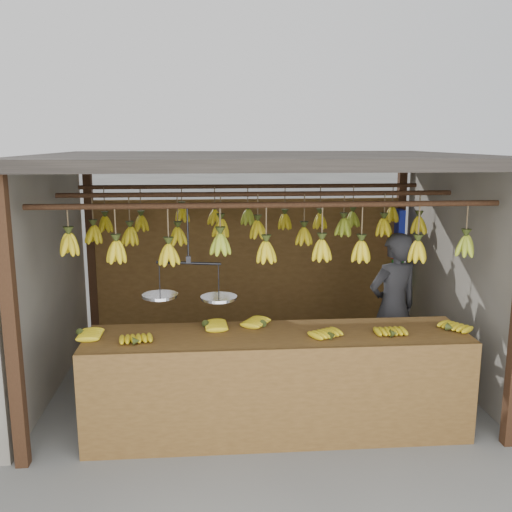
{
  "coord_description": "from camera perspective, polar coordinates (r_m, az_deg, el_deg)",
  "views": [
    {
      "loc": [
        -0.49,
        -5.74,
        2.53
      ],
      "look_at": [
        0.0,
        0.3,
        1.3
      ],
      "focal_mm": 40.0,
      "sensor_mm": 36.0,
      "label": 1
    }
  ],
  "objects": [
    {
      "name": "stall",
      "position": [
        6.12,
        -0.02,
        6.23
      ],
      "size": [
        4.3,
        3.3,
        2.4
      ],
      "color": "black",
      "rests_on": "ground"
    },
    {
      "name": "counter",
      "position": [
        4.9,
        2.27,
        -10.44
      ],
      "size": [
        3.44,
        0.75,
        0.96
      ],
      "color": "brown",
      "rests_on": "ground"
    },
    {
      "name": "ground",
      "position": [
        6.29,
        0.23,
        -12.23
      ],
      "size": [
        80.0,
        80.0,
        0.0
      ],
      "primitive_type": "plane",
      "color": "#5B5B57"
    },
    {
      "name": "bag_bundles",
      "position": [
        7.65,
        13.99,
        -0.31
      ],
      "size": [
        0.08,
        0.26,
        1.32
      ],
      "color": "#1426BF",
      "rests_on": "ground"
    },
    {
      "name": "balance_scale",
      "position": [
        4.91,
        -6.7,
        -3.67
      ],
      "size": [
        0.81,
        0.41,
        0.8
      ],
      "color": "black",
      "rests_on": "ground"
    },
    {
      "name": "vendor",
      "position": [
        6.19,
        13.54,
        -5.05
      ],
      "size": [
        0.68,
        0.55,
        1.61
      ],
      "primitive_type": "imported",
      "rotation": [
        0.0,
        0.0,
        3.46
      ],
      "color": "#262628",
      "rests_on": "ground"
    },
    {
      "name": "hanging_bananas",
      "position": [
        5.83,
        0.29,
        2.45
      ],
      "size": [
        3.6,
        2.21,
        0.39
      ],
      "color": "gold",
      "rests_on": "ground"
    }
  ]
}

